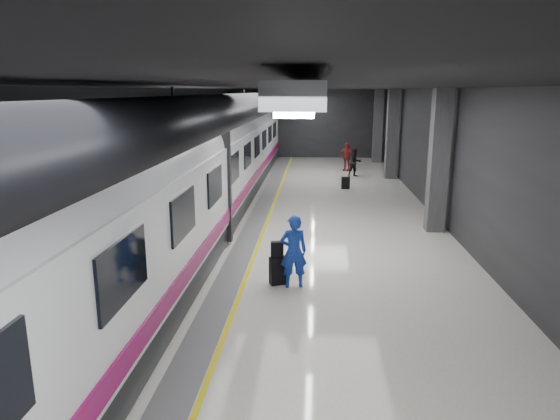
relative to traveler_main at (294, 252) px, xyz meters
name	(u,v)px	position (x,y,z in m)	size (l,w,h in m)	color
ground	(291,246)	(-0.22, 3.12, -0.85)	(40.00, 40.00, 0.00)	silver
platform_hall	(283,121)	(-0.50, 4.08, 2.68)	(10.02, 40.02, 4.51)	black
train	(178,175)	(-3.47, 3.12, 1.22)	(3.05, 38.00, 4.05)	black
traveler_main	(294,252)	(0.00, 0.00, 0.00)	(0.62, 0.41, 1.70)	blue
suitcase_main	(278,271)	(-0.36, 0.16, -0.53)	(0.40, 0.25, 0.65)	black
shoulder_bag	(277,250)	(-0.39, 0.16, -0.01)	(0.29, 0.15, 0.38)	black
traveler_far_a	(355,162)	(2.53, 15.41, -0.10)	(0.73, 0.57, 1.50)	black
traveler_far_b	(347,157)	(2.22, 17.39, -0.05)	(0.94, 0.39, 1.61)	maroon
suitcase_far	(346,183)	(1.87, 12.02, -0.58)	(0.37, 0.24, 0.55)	black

